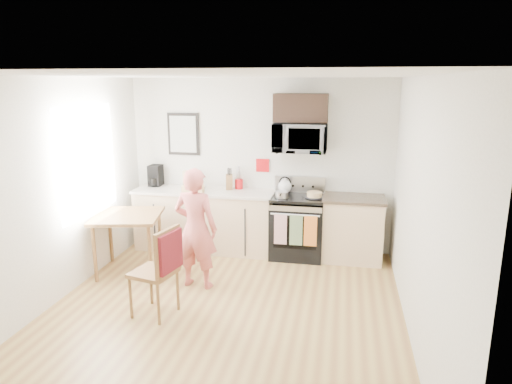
% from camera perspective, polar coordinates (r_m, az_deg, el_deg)
% --- Properties ---
extents(floor, '(4.60, 4.60, 0.00)m').
position_cam_1_polar(floor, '(5.28, -4.35, -15.17)').
color(floor, olive).
rests_on(floor, ground).
extents(back_wall, '(4.00, 0.04, 2.60)m').
position_cam_1_polar(back_wall, '(6.98, 0.45, 3.38)').
color(back_wall, beige).
rests_on(back_wall, floor).
extents(front_wall, '(4.00, 0.04, 2.60)m').
position_cam_1_polar(front_wall, '(2.79, -17.77, -13.45)').
color(front_wall, beige).
rests_on(front_wall, floor).
extents(left_wall, '(0.04, 4.60, 2.60)m').
position_cam_1_polar(left_wall, '(5.66, -24.53, -0.28)').
color(left_wall, beige).
rests_on(left_wall, floor).
extents(right_wall, '(0.04, 4.60, 2.60)m').
position_cam_1_polar(right_wall, '(4.68, 19.71, -2.54)').
color(right_wall, beige).
rests_on(right_wall, floor).
extents(ceiling, '(4.00, 4.60, 0.04)m').
position_cam_1_polar(ceiling, '(4.63, -4.94, 14.33)').
color(ceiling, white).
rests_on(ceiling, back_wall).
extents(window, '(0.06, 1.40, 1.50)m').
position_cam_1_polar(window, '(6.24, -20.28, 3.65)').
color(window, silver).
rests_on(window, left_wall).
extents(cabinet_left, '(2.10, 0.60, 0.90)m').
position_cam_1_polar(cabinet_left, '(7.09, -6.40, -3.62)').
color(cabinet_left, '#D1B486').
rests_on(cabinet_left, floor).
extents(countertop_left, '(2.14, 0.64, 0.04)m').
position_cam_1_polar(countertop_left, '(6.97, -6.50, 0.08)').
color(countertop_left, beige).
rests_on(countertop_left, cabinet_left).
extents(cabinet_right, '(0.84, 0.60, 0.90)m').
position_cam_1_polar(cabinet_right, '(6.78, 11.95, -4.63)').
color(cabinet_right, '#D1B486').
rests_on(cabinet_right, floor).
extents(countertop_right, '(0.88, 0.64, 0.04)m').
position_cam_1_polar(countertop_right, '(6.65, 12.15, -0.78)').
color(countertop_right, black).
rests_on(countertop_right, cabinet_right).
extents(range, '(0.76, 0.70, 1.16)m').
position_cam_1_polar(range, '(6.79, 5.17, -4.48)').
color(range, black).
rests_on(range, floor).
extents(microwave, '(0.76, 0.51, 0.42)m').
position_cam_1_polar(microwave, '(6.61, 5.51, 6.78)').
color(microwave, '#AAAAAF').
rests_on(microwave, back_wall).
extents(upper_cabinet, '(0.76, 0.35, 0.40)m').
position_cam_1_polar(upper_cabinet, '(6.62, 5.64, 10.44)').
color(upper_cabinet, black).
rests_on(upper_cabinet, back_wall).
extents(wall_art, '(0.50, 0.04, 0.65)m').
position_cam_1_polar(wall_art, '(7.21, -9.07, 7.16)').
color(wall_art, black).
rests_on(wall_art, back_wall).
extents(wall_trivet, '(0.20, 0.02, 0.20)m').
position_cam_1_polar(wall_trivet, '(6.96, 0.83, 3.35)').
color(wall_trivet, red).
rests_on(wall_trivet, back_wall).
extents(person, '(0.60, 0.43, 1.53)m').
position_cam_1_polar(person, '(5.72, -7.54, -4.55)').
color(person, '#C94537').
rests_on(person, floor).
extents(dining_table, '(0.89, 0.89, 0.80)m').
position_cam_1_polar(dining_table, '(6.39, -15.76, -3.54)').
color(dining_table, brown).
rests_on(dining_table, floor).
extents(chair, '(0.56, 0.52, 1.03)m').
position_cam_1_polar(chair, '(5.07, -11.46, -8.40)').
color(chair, brown).
rests_on(chair, floor).
extents(knife_block, '(0.14, 0.16, 0.22)m').
position_cam_1_polar(knife_block, '(6.96, -3.37, 1.26)').
color(knife_block, brown).
rests_on(knife_block, countertop_left).
extents(utensil_crock, '(0.12, 0.12, 0.36)m').
position_cam_1_polar(utensil_crock, '(6.98, -2.15, 1.56)').
color(utensil_crock, red).
rests_on(utensil_crock, countertop_left).
extents(fruit_bowl, '(0.20, 0.20, 0.09)m').
position_cam_1_polar(fruit_bowl, '(7.05, -7.02, 0.69)').
color(fruit_bowl, white).
rests_on(fruit_bowl, countertop_left).
extents(milk_carton, '(0.12, 0.12, 0.27)m').
position_cam_1_polar(milk_carton, '(7.11, -8.59, 1.56)').
color(milk_carton, tan).
rests_on(milk_carton, countertop_left).
extents(coffee_maker, '(0.19, 0.28, 0.33)m').
position_cam_1_polar(coffee_maker, '(7.36, -12.46, 1.96)').
color(coffee_maker, black).
rests_on(coffee_maker, countertop_left).
extents(bread_bag, '(0.33, 0.18, 0.11)m').
position_cam_1_polar(bread_bag, '(6.78, -7.89, 0.33)').
color(bread_bag, tan).
rests_on(bread_bag, countertop_left).
extents(cake, '(0.26, 0.26, 0.09)m').
position_cam_1_polar(cake, '(6.56, 7.31, -0.37)').
color(cake, black).
rests_on(cake, range).
extents(kettle, '(0.20, 0.20, 0.25)m').
position_cam_1_polar(kettle, '(6.78, 3.64, 0.75)').
color(kettle, white).
rests_on(kettle, range).
extents(pot, '(0.19, 0.32, 0.09)m').
position_cam_1_polar(pot, '(6.52, 3.25, -0.31)').
color(pot, '#AAAAAF').
rests_on(pot, range).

